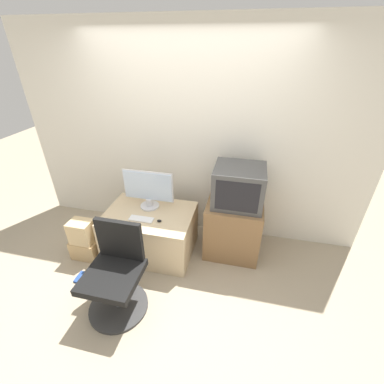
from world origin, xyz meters
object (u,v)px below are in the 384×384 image
Objects in this scene: main_monitor at (148,189)px; book at (85,278)px; crt_tv at (239,186)px; mouse at (159,221)px; keyboard at (141,219)px; office_chair at (116,276)px; cardboard_box_lower at (86,248)px.

main_monitor is 3.07× the size of book.
mouse is at bearing -156.11° from crt_tv.
mouse is at bearing -51.57° from main_monitor.
crt_tv is 2.76× the size of book.
mouse reaches higher than keyboard.
main_monitor reaches higher than office_chair.
main_monitor reaches higher than keyboard.
keyboard is 1.40× the size of book.
main_monitor is at bearing 90.44° from keyboard.
main_monitor is at bearing 55.57° from book.
crt_tv is at bearing 5.20° from main_monitor.
mouse is 0.26× the size of book.
main_monitor reaches higher than cardboard_box_lower.
main_monitor reaches higher than book.
mouse is 0.16× the size of cardboard_box_lower.
book is at bearing -62.52° from cardboard_box_lower.
crt_tv reaches higher than office_chair.
keyboard is 0.92m from book.
main_monitor is at bearing -174.80° from crt_tv.
office_chair is at bearing -89.41° from main_monitor.
cardboard_box_lower is at bearing -163.14° from crt_tv.
keyboard is 0.51× the size of crt_tv.
main_monitor is at bearing 31.68° from cardboard_box_lower.
office_chair reaches higher than cardboard_box_lower.
office_chair is (0.01, -0.69, -0.18)m from keyboard.
keyboard is at bearing -89.56° from main_monitor.
crt_tv is at bearing 45.53° from office_chair.
crt_tv is 2.02m from cardboard_box_lower.
mouse is 1.07m from book.
book is (-0.75, -0.51, -0.57)m from mouse.
cardboard_box_lower is at bearing 117.48° from book.
cardboard_box_lower is 0.40m from book.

